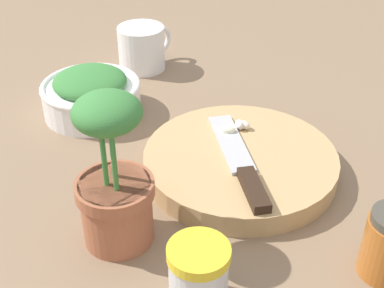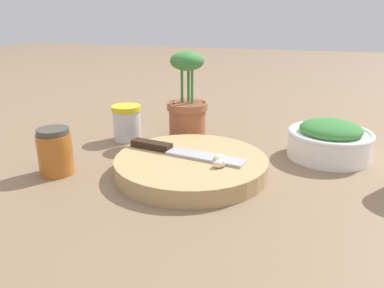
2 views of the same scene
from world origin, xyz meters
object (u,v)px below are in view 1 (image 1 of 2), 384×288
at_px(spice_jar, 198,276).
at_px(coffee_mug, 142,48).
at_px(cutting_board, 240,162).
at_px(garlic_cloves, 236,127).
at_px(herb_bowl, 91,93).
at_px(potted_herb, 114,185).
at_px(chef_knife, 241,164).

xyz_separation_m(spice_jar, coffee_mug, (0.56, -0.10, 0.00)).
bearing_deg(cutting_board, garlic_cloves, -18.55).
bearing_deg(cutting_board, spice_jar, 144.86).
distance_m(herb_bowl, spice_jar, 0.43).
bearing_deg(coffee_mug, spice_jar, 169.61).
bearing_deg(coffee_mug, garlic_cloves, -170.50).
distance_m(garlic_cloves, coffee_mug, 0.32).
bearing_deg(potted_herb, cutting_board, -69.80).
height_order(chef_knife, garlic_cloves, garlic_cloves).
relative_size(cutting_board, coffee_mug, 2.37).
bearing_deg(herb_bowl, potted_herb, 174.14).
bearing_deg(chef_knife, spice_jar, -117.35).
bearing_deg(coffee_mug, chef_knife, -176.91).
xyz_separation_m(herb_bowl, coffee_mug, (0.14, -0.13, 0.01)).
height_order(herb_bowl, potted_herb, potted_herb).
relative_size(garlic_cloves, coffee_mug, 0.44).
relative_size(chef_knife, potted_herb, 1.16).
distance_m(garlic_cloves, spice_jar, 0.30).
bearing_deg(chef_knife, herb_bowl, 128.82).
xyz_separation_m(chef_knife, herb_bowl, (0.26, 0.15, 0.00)).
xyz_separation_m(garlic_cloves, coffee_mug, (0.31, 0.05, 0.00)).
height_order(garlic_cloves, coffee_mug, coffee_mug).
distance_m(chef_knife, potted_herb, 0.19).
relative_size(chef_knife, coffee_mug, 1.98).
bearing_deg(potted_herb, herb_bowl, -5.86).
height_order(chef_knife, coffee_mug, coffee_mug).
bearing_deg(coffee_mug, herb_bowl, 137.20).
relative_size(cutting_board, garlic_cloves, 5.32).
relative_size(cutting_board, potted_herb, 1.39).
height_order(herb_bowl, spice_jar, spice_jar).
distance_m(chef_knife, coffee_mug, 0.40).
xyz_separation_m(cutting_board, chef_knife, (-0.03, 0.01, 0.02)).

